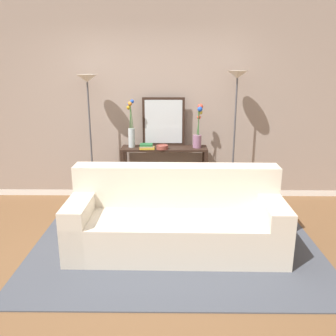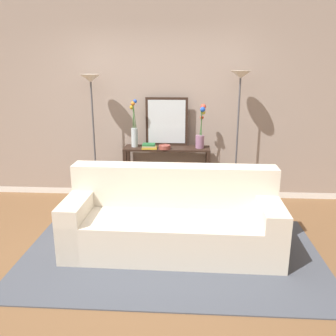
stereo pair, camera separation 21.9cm
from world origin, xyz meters
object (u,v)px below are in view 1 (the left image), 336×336
Objects in this scene: floor_lamp_left at (89,104)px; vase_tall_flowers at (131,130)px; floor_lamp_right at (236,101)px; book_row_under_console at (139,198)px; console_table at (164,165)px; book_stack at (147,147)px; couch at (176,221)px; fruit_bowl at (162,147)px; wall_mirror at (164,122)px; vase_short_flowers at (198,131)px.

vase_tall_flowers is (0.56, 0.09, -0.37)m from floor_lamp_left.
floor_lamp_right reaches higher than book_row_under_console.
console_table is at bearing 4.46° from floor_lamp_left.
floor_lamp_right is 8.62× the size of book_stack.
book_row_under_console is at bearing 146.38° from book_stack.
couch is 1.41m from fruit_bowl.
floor_lamp_right is at bearing -12.54° from wall_mirror.
wall_mirror is at bearing 167.46° from floor_lamp_right.
floor_lamp_left reaches higher than book_row_under_console.
floor_lamp_left is 1.07m from wall_mirror.
book_stack is (-0.23, -0.23, -0.31)m from wall_mirror.
book_stack is at bearing -173.10° from vase_short_flowers.
console_table is at bearing 179.28° from vase_short_flowers.
vase_tall_flowers is at bearing 155.35° from book_stack.
console_table is at bearing 96.17° from couch.
floor_lamp_left is at bearing 178.79° from fruit_bowl.
couch is at bearing -83.83° from console_table.
book_row_under_console is at bearing 176.62° from floor_lamp_right.
wall_mirror is at bearing 86.62° from fruit_bowl.
book_stack is at bearing -24.65° from vase_tall_flowers.
couch is 1.71m from vase_tall_flowers.
vase_tall_flowers is at bearing 176.43° from floor_lamp_right.
book_stack is (-0.71, -0.09, -0.21)m from vase_short_flowers.
wall_mirror is at bearing 45.25° from book_stack.
vase_tall_flowers is at bearing -164.08° from wall_mirror.
floor_lamp_right is at bearing 58.17° from couch.
floor_lamp_left is at bearing 131.66° from couch.
couch is 1.61m from vase_short_flowers.
wall_mirror is 0.45m from book_stack.
vase_short_flowers is at bearing -0.40° from book_row_under_console.
vase_short_flowers is (1.50, 0.07, -0.38)m from floor_lamp_left.
vase_short_flowers is (0.49, -0.14, -0.10)m from wall_mirror.
vase_short_flowers is at bearing -16.60° from wall_mirror.
console_table is 0.39m from book_stack.
floor_lamp_left is 2.71× the size of vase_tall_flowers.
floor_lamp_left is 2.97× the size of vase_short_flowers.
wall_mirror reaches higher than couch.
vase_short_flowers is 1.32m from book_row_under_console.
floor_lamp_left is at bearing -170.88° from vase_tall_flowers.
fruit_bowl is (1.00, -0.02, -0.59)m from floor_lamp_left.
couch reaches higher than fruit_bowl.
floor_lamp_left is 0.98m from book_stack.
floor_lamp_left reaches higher than vase_tall_flowers.
vase_short_flowers is at bearing 10.75° from fruit_bowl.
console_table is 0.69m from vase_tall_flowers.
couch is at bearing -73.27° from book_stack.
vase_short_flowers reaches higher than couch.
console_table is 0.69m from vase_short_flowers.
fruit_bowl is 0.22m from book_stack.
floor_lamp_left is at bearing -180.00° from floor_lamp_right.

